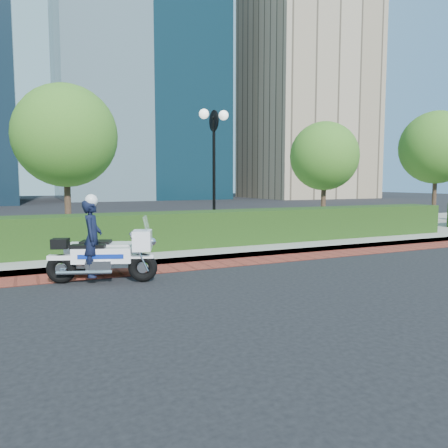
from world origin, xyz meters
name	(u,v)px	position (x,y,z in m)	size (l,w,h in m)	color
ground	(267,274)	(0.00, 0.00, 0.00)	(120.00, 120.00, 0.00)	black
brick_strip	(237,262)	(0.00, 1.50, 0.01)	(60.00, 1.00, 0.01)	maroon
sidewalk	(178,238)	(0.00, 6.00, 0.07)	(60.00, 8.00, 0.15)	gray
hedge_main	(205,228)	(0.00, 3.60, 0.65)	(18.00, 1.20, 1.00)	black
lamppost	(214,153)	(1.00, 5.20, 2.96)	(1.02, 0.70, 4.21)	black
tree_b	(65,136)	(-3.50, 6.50, 3.43)	(3.20, 3.20, 4.89)	#332319
tree_c	(324,156)	(6.50, 6.50, 3.05)	(2.80, 2.80, 4.30)	#332319
tree_d	(436,148)	(13.00, 6.50, 3.61)	(3.40, 3.40, 5.16)	#332319
tower_right	(307,85)	(28.00, 38.00, 14.00)	(14.00, 12.00, 28.00)	gray
police_motorcycle	(100,250)	(-3.39, 0.99, 0.61)	(2.11, 1.91, 1.77)	black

